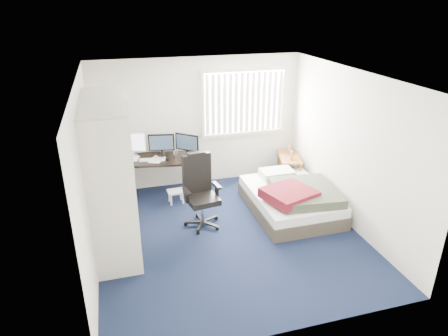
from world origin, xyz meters
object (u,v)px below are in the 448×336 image
Objects in this scene: nightstand at (289,159)px; bed at (292,198)px; desk at (159,156)px; office_chair at (201,198)px.

bed is at bearing -111.96° from nightstand.
desk is 0.90× the size of bed.
nightstand reaches higher than bed.
nightstand is at bearing -2.77° from desk.
desk is at bearing 147.45° from bed.
desk reaches higher than bed.
bed is (1.61, -0.07, -0.21)m from office_chair.
bed is at bearing -32.55° from desk.
nightstand is 1.33m from bed.
office_chair is 2.39m from nightstand.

